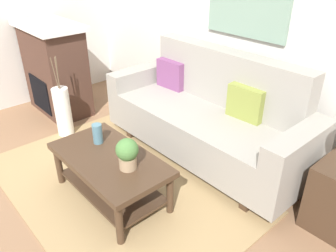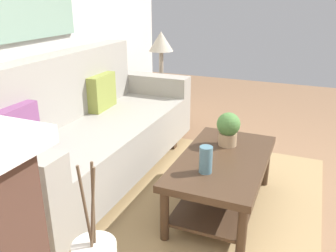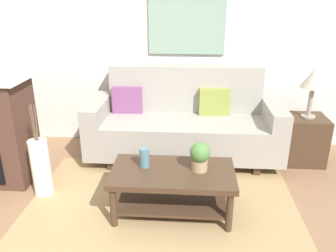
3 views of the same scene
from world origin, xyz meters
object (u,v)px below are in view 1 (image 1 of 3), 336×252
couch (208,118)px  throw_pillow_plum (171,74)px  coffee_table (110,168)px  floor_vase (63,112)px  tabletop_vase (97,134)px  fireplace (55,69)px  potted_plant_tabletop (127,153)px  throw_pillow_olive (246,103)px

couch → throw_pillow_plum: couch is taller
coffee_table → floor_vase: 1.32m
coffee_table → tabletop_vase: bearing=167.6°
fireplace → floor_vase: fireplace is taller
couch → potted_plant_tabletop: (0.16, -1.12, 0.14)m
couch → coffee_table: couch is taller
couch → tabletop_vase: couch is taller
throw_pillow_plum → throw_pillow_olive: (1.05, 0.00, 0.00)m
coffee_table → couch: bearing=86.4°
tabletop_vase → potted_plant_tabletop: potted_plant_tabletop is taller
fireplace → couch: bearing=18.2°
fireplace → floor_vase: bearing=-21.8°
throw_pillow_olive → fireplace: 2.53m
fireplace → floor_vase: 0.77m
throw_pillow_plum → coffee_table: throw_pillow_plum is taller
throw_pillow_plum → floor_vase: throw_pillow_plum is taller
coffee_table → fireplace: 2.05m
coffee_table → fireplace: bearing=166.4°
couch → floor_vase: bearing=-145.8°
coffee_table → potted_plant_tabletop: (0.24, 0.03, 0.26)m
tabletop_vase → floor_vase: (-1.05, 0.15, -0.23)m
fireplace → floor_vase: size_ratio=1.98×
throw_pillow_olive → coffee_table: size_ratio=0.33×
potted_plant_tabletop → couch: bearing=98.3°
couch → tabletop_vase: 1.14m
throw_pillow_plum → fireplace: fireplace is taller
tabletop_vase → fireplace: size_ratio=0.16×
coffee_table → floor_vase: size_ratio=1.88×
potted_plant_tabletop → throw_pillow_plum: bearing=124.8°
throw_pillow_olive → floor_vase: throw_pillow_olive is taller
throw_pillow_plum → potted_plant_tabletop: size_ratio=1.37×
tabletop_vase → potted_plant_tabletop: (0.49, -0.03, 0.05)m
throw_pillow_olive → fireplace: fireplace is taller
tabletop_vase → potted_plant_tabletop: bearing=-3.1°
tabletop_vase → potted_plant_tabletop: size_ratio=0.70×
throw_pillow_olive → potted_plant_tabletop: throw_pillow_olive is taller
throw_pillow_olive → couch: bearing=-160.3°
coffee_table → floor_vase: floor_vase is taller
throw_pillow_plum → floor_vase: 1.32m
throw_pillow_olive → coffee_table: (-0.42, -1.27, -0.37)m
throw_pillow_plum → tabletop_vase: bearing=-73.1°
throw_pillow_plum → fireplace: bearing=-149.4°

